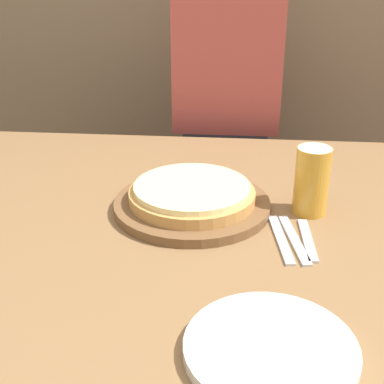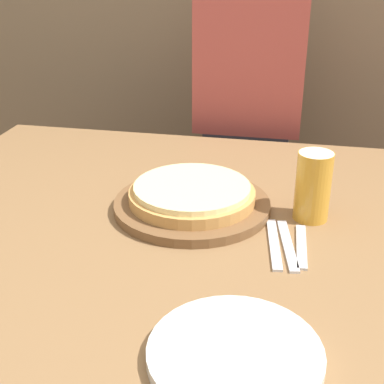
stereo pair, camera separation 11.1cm
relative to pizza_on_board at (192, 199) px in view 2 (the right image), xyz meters
The scene contains 8 objects.
dining_table 0.39m from the pizza_on_board, 106.21° to the right, with size 1.25×1.04×0.73m.
pizza_on_board is the anchor object (origin of this frame).
beer_glass 0.25m from the pizza_on_board, ahead, with size 0.07×0.07×0.14m.
dinner_plate 0.45m from the pizza_on_board, 71.21° to the right, with size 0.24×0.24×0.02m.
fork 0.21m from the pizza_on_board, 32.29° to the right, with size 0.04×0.18×0.00m.
dinner_knife 0.23m from the pizza_on_board, 29.01° to the right, with size 0.05×0.18×0.00m.
spoon 0.26m from the pizza_on_board, 26.28° to the right, with size 0.02×0.16×0.00m.
diner_person 0.65m from the pizza_on_board, 85.39° to the left, with size 0.32×0.20×1.33m.
Camera 2 is at (0.22, -0.92, 1.24)m, focal length 50.00 mm.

